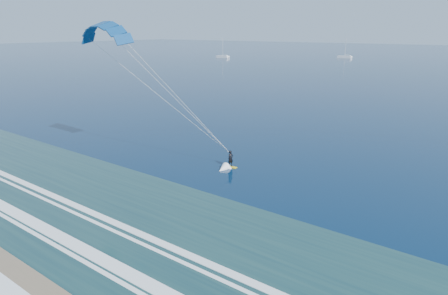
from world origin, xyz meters
TOP-DOWN VIEW (x-y plane):
  - kitesurfer_rig at (-11.58, 22.99)m, footprint 18.77×8.81m
  - sailboat_0 at (-116.07, 171.48)m, footprint 7.70×2.40m
  - sailboat_1 at (-61.39, 210.56)m, footprint 7.64×2.40m

SIDE VIEW (x-z plane):
  - sailboat_0 at x=-116.07m, z-range -4.63..5.98m
  - sailboat_1 at x=-61.39m, z-range -4.64..5.99m
  - kitesurfer_rig at x=-11.58m, z-range 0.26..17.54m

